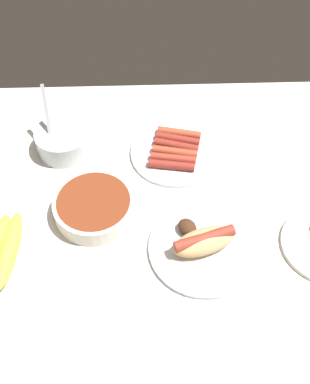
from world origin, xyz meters
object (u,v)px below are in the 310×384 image
object	(u,v)px
bowl_chili	(94,206)
plate_sausages	(175,151)
bowl_coleslaw	(63,140)
plate_hotdog_assembled	(203,244)

from	to	relation	value
bowl_chili	plate_sausages	world-z (taller)	bowl_chili
plate_sausages	bowl_chili	bearing A→B (deg)	42.33
bowl_chili	bowl_coleslaw	distance (cm)	21.70
bowl_chili	bowl_coleslaw	xyz separation A→B (cm)	(8.47, -19.97, 0.77)
bowl_coleslaw	bowl_chili	bearing A→B (deg)	113.00
plate_sausages	plate_hotdog_assembled	world-z (taller)	plate_hotdog_assembled
bowl_chili	plate_hotdog_assembled	xyz separation A→B (cm)	(-23.04, 10.08, -0.69)
bowl_chili	bowl_coleslaw	world-z (taller)	bowl_coleslaw
plate_hotdog_assembled	bowl_chili	bearing A→B (deg)	-23.64
bowl_chili	plate_sausages	size ratio (longest dim) A/B	0.81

